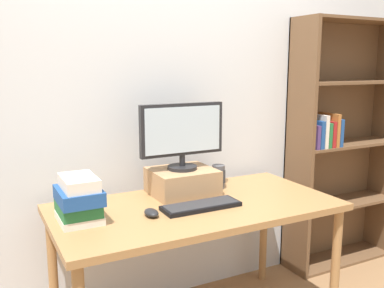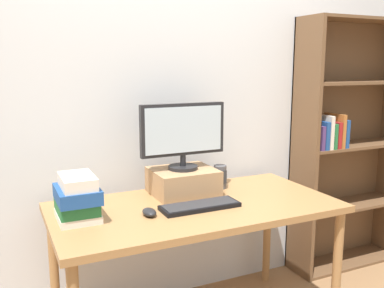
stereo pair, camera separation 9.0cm
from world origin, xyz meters
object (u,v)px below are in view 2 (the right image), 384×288
Objects in this scene: bookshelf_unit at (346,144)px; computer_monitor at (183,133)px; computer_mouse at (149,212)px; keyboard at (200,206)px; book_stack at (77,198)px; riser_box at (183,181)px; desk at (195,217)px; desk_speaker at (220,177)px.

computer_monitor is (-1.36, -0.14, 0.19)m from bookshelf_unit.
keyboard is at bearing -1.05° from computer_mouse.
computer_mouse reaches higher than keyboard.
computer_monitor is 0.69m from book_stack.
bookshelf_unit reaches higher than riser_box.
computer_mouse is 0.39× the size of book_stack.
bookshelf_unit reaches higher than book_stack.
computer_monitor is 0.52m from computer_mouse.
computer_mouse is (-0.30, -0.26, -0.33)m from computer_monitor.
keyboard is at bearing -95.75° from desk.
keyboard is 1.57× the size of book_stack.
desk_speaker is at bearing 38.54° from desk.
computer_monitor reaches higher than computer_mouse.
bookshelf_unit reaches higher than computer_monitor.
computer_monitor is at bearing 15.17° from book_stack.
book_stack is (-0.60, 0.10, 0.09)m from keyboard.
riser_box is at bearing 41.68° from computer_mouse.
book_stack is (-0.33, 0.09, 0.09)m from computer_mouse.
keyboard is 0.27m from computer_mouse.
desk_speaker is (0.24, 0.01, -0.28)m from computer_monitor.
computer_monitor is (0.02, 0.20, 0.43)m from desk.
riser_box is (-1.36, -0.14, -0.09)m from bookshelf_unit.
computer_monitor is 3.56× the size of desk_speaker.
riser_box is 0.86× the size of keyboard.
bookshelf_unit is at bearing 13.78° from desk.
computer_monitor is 0.37m from desk_speaker.
keyboard is at bearing -134.15° from desk_speaker.
riser_box is 0.40m from computer_mouse.
bookshelf_unit is 6.83× the size of book_stack.
computer_mouse is at bearing -138.47° from computer_monitor.
book_stack is at bearing -171.22° from bookshelf_unit.
desk is 0.11m from keyboard.
computer_monitor is at bearing 41.53° from computer_mouse.
riser_box is at bearing 90.00° from computer_monitor.
computer_monitor reaches higher than desk.
keyboard is at bearing -163.65° from bookshelf_unit.
keyboard is (-0.01, -0.07, 0.09)m from desk.
keyboard is 3.98× the size of computer_mouse.
book_stack is at bearing -168.46° from desk_speaker.
computer_monitor is at bearing 85.03° from desk.
desk is 10.75× the size of desk_speaker.
riser_box is 0.24m from desk_speaker.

